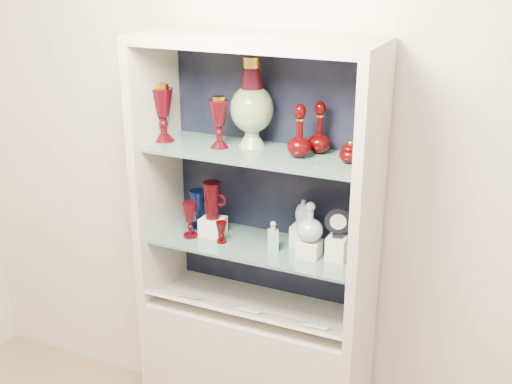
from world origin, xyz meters
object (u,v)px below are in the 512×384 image
at_px(enamel_urn, 252,102).
at_px(cameo_medallion, 338,223).
at_px(ruby_goblet_tall, 190,220).
at_px(lidded_bowl, 350,151).
at_px(flat_flask, 303,212).
at_px(ruby_pitcher, 212,200).
at_px(ruby_decanter_a, 320,124).
at_px(ruby_goblet_small, 221,232).
at_px(pedestal_lamp_left, 163,113).
at_px(clear_square_bottle, 273,236).
at_px(clear_round_decanter, 310,223).
at_px(ruby_decanter_b, 300,129).
at_px(pedestal_lamp_right, 219,122).
at_px(cobalt_goblet, 198,209).

distance_m(enamel_urn, cameo_medallion, 0.61).
bearing_deg(ruby_goblet_tall, enamel_urn, 24.89).
height_order(lidded_bowl, flat_flask, lidded_bowl).
height_order(enamel_urn, ruby_pitcher, enamel_urn).
distance_m(ruby_decanter_a, ruby_goblet_small, 0.64).
xyz_separation_m(pedestal_lamp_left, flat_flask, (0.62, 0.09, -0.39)).
xyz_separation_m(enamel_urn, ruby_decanter_a, (0.29, 0.02, -0.07)).
relative_size(lidded_bowl, clear_square_bottle, 0.69).
distance_m(pedestal_lamp_left, enamel_urn, 0.40).
height_order(enamel_urn, clear_round_decanter, enamel_urn).
distance_m(ruby_decanter_a, lidded_bowl, 0.18).
bearing_deg(ruby_goblet_tall, lidded_bowl, 5.27).
bearing_deg(enamel_urn, ruby_decanter_b, -14.74).
height_order(enamel_urn, ruby_decanter_b, enamel_urn).
height_order(ruby_decanter_b, ruby_goblet_tall, ruby_decanter_b).
relative_size(ruby_pitcher, cameo_medallion, 1.29).
xyz_separation_m(pedestal_lamp_left, lidded_bowl, (0.82, 0.03, -0.08)).
bearing_deg(clear_square_bottle, ruby_decanter_b, 17.91).
bearing_deg(lidded_bowl, cameo_medallion, -156.69).
bearing_deg(pedestal_lamp_right, cobalt_goblet, 155.62).
distance_m(enamel_urn, flat_flask, 0.51).
height_order(pedestal_lamp_right, ruby_pitcher, pedestal_lamp_right).
bearing_deg(pedestal_lamp_left, ruby_pitcher, 7.41).
relative_size(ruby_pitcher, clear_round_decanter, 1.03).
distance_m(ruby_pitcher, cameo_medallion, 0.58).
height_order(enamel_urn, ruby_goblet_tall, enamel_urn).
bearing_deg(enamel_urn, cameo_medallion, -8.88).
height_order(pedestal_lamp_left, ruby_pitcher, pedestal_lamp_left).
bearing_deg(ruby_goblet_small, flat_flask, 20.28).
relative_size(pedestal_lamp_right, ruby_decanter_a, 0.91).
xyz_separation_m(pedestal_lamp_right, enamel_urn, (0.12, 0.07, 0.08)).
distance_m(ruby_decanter_b, ruby_goblet_small, 0.59).
bearing_deg(cobalt_goblet, ruby_goblet_tall, -79.50).
distance_m(ruby_decanter_a, ruby_decanter_b, 0.10).
height_order(ruby_goblet_small, clear_square_bottle, clear_square_bottle).
xyz_separation_m(ruby_decanter_a, ruby_goblet_small, (-0.39, -0.14, -0.49)).
xyz_separation_m(enamel_urn, ruby_decanter_b, (0.24, -0.06, -0.07)).
height_order(ruby_decanter_b, clear_square_bottle, ruby_decanter_b).
xyz_separation_m(enamel_urn, cobalt_goblet, (-0.27, -0.00, -0.52)).
bearing_deg(ruby_pitcher, pedestal_lamp_left, -170.81).
bearing_deg(cobalt_goblet, clear_round_decanter, -7.87).
distance_m(pedestal_lamp_left, ruby_goblet_small, 0.57).
height_order(pedestal_lamp_left, cobalt_goblet, pedestal_lamp_left).
bearing_deg(pedestal_lamp_left, ruby_decanter_b, 1.86).
distance_m(lidded_bowl, clear_round_decanter, 0.35).
height_order(ruby_decanter_a, cobalt_goblet, ruby_decanter_a).
relative_size(ruby_decanter_b, flat_flask, 1.88).
height_order(ruby_goblet_tall, ruby_pitcher, ruby_pitcher).
distance_m(pedestal_lamp_right, lidded_bowl, 0.56).
height_order(cobalt_goblet, flat_flask, flat_flask).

